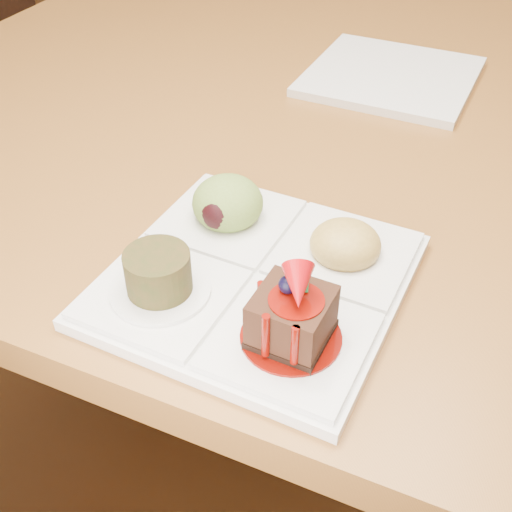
% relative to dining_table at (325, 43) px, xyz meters
% --- Properties ---
extents(ground, '(6.00, 6.00, 0.00)m').
position_rel_dining_table_xyz_m(ground, '(0.00, 0.00, -0.68)').
color(ground, brown).
extents(dining_table, '(1.00, 1.80, 0.75)m').
position_rel_dining_table_xyz_m(dining_table, '(0.00, 0.00, 0.00)').
color(dining_table, brown).
rests_on(dining_table, ground).
extents(chair_left, '(0.48, 0.48, 1.04)m').
position_rel_dining_table_xyz_m(chair_left, '(-0.91, 0.12, -0.09)').
color(chair_left, black).
rests_on(chair_left, ground).
extents(sampler_plate, '(0.27, 0.27, 0.10)m').
position_rel_dining_table_xyz_m(sampler_plate, '(0.19, -0.75, 0.09)').
color(sampler_plate, white).
rests_on(sampler_plate, dining_table).
extents(second_plate, '(0.24, 0.24, 0.01)m').
position_rel_dining_table_xyz_m(second_plate, '(0.19, -0.26, 0.07)').
color(second_plate, white).
rests_on(second_plate, dining_table).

